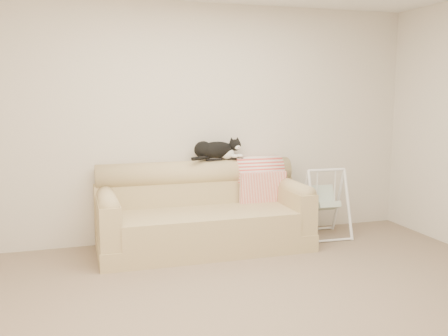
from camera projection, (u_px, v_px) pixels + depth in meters
name	position (u px, v px, depth m)	size (l,w,h in m)	color
ground_plane	(266.00, 306.00, 3.85)	(5.00, 5.00, 0.00)	#776556
room_shell	(268.00, 107.00, 3.62)	(5.04, 4.04, 2.60)	beige
sofa	(202.00, 215.00, 5.30)	(2.20, 0.93, 0.90)	tan
remote_a	(214.00, 159.00, 5.49)	(0.19, 0.08, 0.03)	black
remote_b	(236.00, 159.00, 5.56)	(0.18, 0.08, 0.02)	black
tuxedo_cat	(216.00, 150.00, 5.49)	(0.62, 0.31, 0.24)	black
throw_blanket	(258.00, 174.00, 5.66)	(0.53, 0.38, 0.58)	#DF4036
baby_swing	(325.00, 202.00, 5.70)	(0.50, 0.53, 0.79)	white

